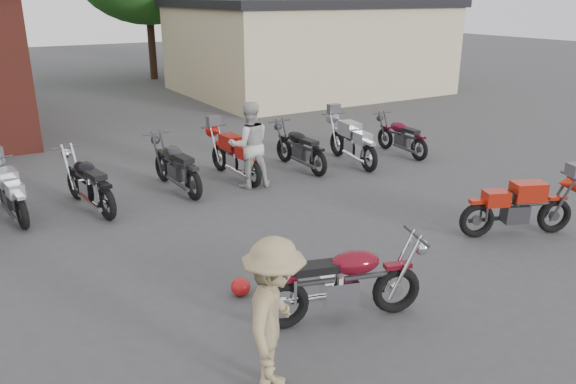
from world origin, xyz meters
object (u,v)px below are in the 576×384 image
row_bike_4 (234,153)px  row_bike_7 (401,134)px  helmet (241,287)px  row_bike_1 (10,190)px  person_light (249,145)px  row_bike_6 (352,139)px  sportbike (520,204)px  row_bike_5 (300,146)px  row_bike_3 (176,163)px  vintage_motorcycle (345,278)px  person_tan (274,318)px  row_bike_2 (88,179)px

row_bike_4 → row_bike_7: 4.61m
helmet → row_bike_4: (2.24, 4.79, 0.46)m
row_bike_1 → person_light: bearing=-104.7°
person_light → row_bike_7: (4.55, 0.29, -0.39)m
person_light → row_bike_6: size_ratio=0.89×
sportbike → row_bike_5: bearing=124.7°
row_bike_3 → row_bike_5: (3.07, -0.02, -0.03)m
sportbike → row_bike_7: sportbike is taller
person_light → row_bike_1: (-4.62, 0.65, -0.38)m
person_light → row_bike_6: (2.96, 0.29, -0.32)m
vintage_motorcycle → person_light: bearing=91.6°
sportbike → person_tan: bearing=-143.5°
person_tan → row_bike_3: bearing=27.8°
sportbike → helmet: (-5.02, 0.60, -0.44)m
row_bike_4 → row_bike_6: (3.00, -0.39, 0.02)m
row_bike_6 → row_bike_7: (1.60, 0.01, -0.07)m
person_light → person_tan: 6.72m
row_bike_6 → row_bike_3: bearing=93.0°
vintage_motorcycle → person_tan: bearing=-136.6°
person_light → row_bike_2: person_light is taller
row_bike_3 → row_bike_5: row_bike_3 is taller
sportbike → row_bike_7: (1.82, 5.01, -0.04)m
sportbike → person_light: 5.46m
helmet → row_bike_7: (6.84, 4.41, 0.41)m
helmet → row_bike_1: (-2.34, 4.77, 0.42)m
row_bike_2 → row_bike_6: row_bike_6 is taller
person_tan → row_bike_1: size_ratio=0.92×
row_bike_6 → row_bike_7: size_ratio=1.14×
sportbike → row_bike_1: bearing=166.7°
person_tan → row_bike_5: size_ratio=0.89×
person_light → row_bike_3: (-1.45, 0.59, -0.33)m
helmet → row_bike_3: bearing=79.9°
vintage_motorcycle → row_bike_5: bearing=79.3°
helmet → row_bike_6: (5.24, 4.40, 0.48)m
vintage_motorcycle → row_bike_4: vintage_motorcycle is taller
helmet → row_bike_2: bearing=102.5°
sportbike → row_bike_3: (-4.18, 5.30, 0.03)m
vintage_motorcycle → row_bike_3: size_ratio=1.01×
person_tan → row_bike_3: (1.42, 6.66, -0.27)m
person_tan → row_bike_6: person_tan is taller
person_tan → row_bike_2: person_tan is taller
sportbike → row_bike_7: size_ratio=1.07×
sportbike → person_light: bearing=143.0°
row_bike_1 → row_bike_5: (6.25, -0.08, 0.02)m
person_tan → row_bike_7: 9.78m
vintage_motorcycle → sportbike: vintage_motorcycle is taller
person_tan → row_bike_2: bearing=43.5°
vintage_motorcycle → row_bike_3: vintage_motorcycle is taller
row_bike_7 → sportbike: bearing=161.3°
person_light → row_bike_4: bearing=-72.8°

